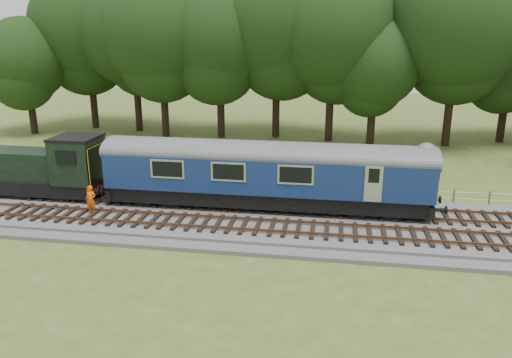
# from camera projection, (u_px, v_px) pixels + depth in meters

# --- Properties ---
(ground) EXTENTS (120.00, 120.00, 0.00)m
(ground) POSITION_uv_depth(u_px,v_px,m) (314.00, 225.00, 26.71)
(ground) COLOR #415E22
(ground) RESTS_ON ground
(ballast) EXTENTS (70.00, 7.00, 0.35)m
(ballast) POSITION_uv_depth(u_px,v_px,m) (314.00, 222.00, 26.66)
(ballast) COLOR #4C4C4F
(ballast) RESTS_ON ground
(track_north) EXTENTS (67.20, 2.40, 0.21)m
(track_north) POSITION_uv_depth(u_px,v_px,m) (316.00, 209.00, 27.91)
(track_north) COLOR black
(track_north) RESTS_ON ballast
(track_south) EXTENTS (67.20, 2.40, 0.21)m
(track_south) POSITION_uv_depth(u_px,v_px,m) (313.00, 229.00, 25.08)
(track_south) COLOR black
(track_south) RESTS_ON ballast
(fence) EXTENTS (64.00, 0.12, 1.00)m
(fence) POSITION_uv_depth(u_px,v_px,m) (318.00, 198.00, 30.96)
(fence) COLOR #6B6054
(fence) RESTS_ON ground
(tree_line) EXTENTS (70.00, 8.00, 18.00)m
(tree_line) POSITION_uv_depth(u_px,v_px,m) (326.00, 139.00, 47.49)
(tree_line) COLOR black
(tree_line) RESTS_ON ground
(dmu_railcar) EXTENTS (18.05, 2.86, 3.88)m
(dmu_railcar) POSITION_uv_depth(u_px,v_px,m) (266.00, 169.00, 27.72)
(dmu_railcar) COLOR black
(dmu_railcar) RESTS_ON ground
(shunter_loco) EXTENTS (8.91, 2.60, 3.38)m
(shunter_loco) POSITION_uv_depth(u_px,v_px,m) (37.00, 169.00, 30.07)
(shunter_loco) COLOR black
(shunter_loco) RESTS_ON ground
(worker) EXTENTS (0.60, 0.41, 1.59)m
(worker) POSITION_uv_depth(u_px,v_px,m) (91.00, 200.00, 27.17)
(worker) COLOR #FF660D
(worker) RESTS_ON ballast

